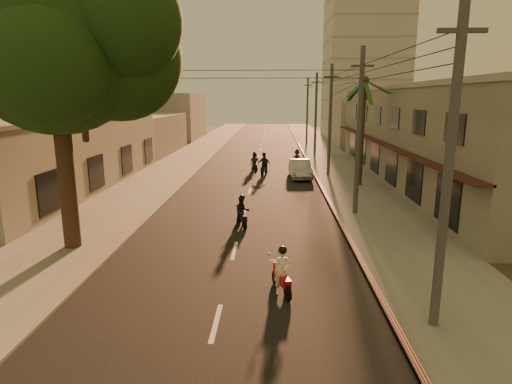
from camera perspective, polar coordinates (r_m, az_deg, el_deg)
ground at (r=16.59m, az=-3.51°, el=-10.24°), size 160.00×160.00×0.00m
road at (r=35.83m, az=-0.32°, el=2.21°), size 10.00×140.00×0.02m
sidewalk_right at (r=36.26m, az=11.62°, el=2.16°), size 5.00×140.00×0.12m
sidewalk_left at (r=36.92m, az=-12.03°, el=2.33°), size 5.00×140.00×0.12m
curb_stripe at (r=31.06m, az=8.70°, el=0.64°), size 0.20×60.00×0.20m
shophouse_row at (r=35.54m, az=22.80°, el=7.09°), size 8.80×34.20×7.30m
left_building at (r=33.34m, az=-25.70°, el=4.71°), size 8.20×24.20×5.20m
distant_tower at (r=73.05m, az=14.37°, el=18.09°), size 12.10×12.10×28.00m
broadleaf_tree at (r=19.32m, az=-24.10°, el=17.62°), size 9.60×8.70×12.10m
palm_tree at (r=31.87m, az=14.26°, el=13.46°), size 5.00×5.00×8.20m
utility_poles at (r=35.51m, az=9.96°, el=12.53°), size 1.20×48.26×9.00m
filler_right at (r=61.57m, az=14.08°, el=8.96°), size 8.00×14.00×6.00m
filler_left_near at (r=51.80m, az=-15.38°, el=7.40°), size 8.00×14.00×4.40m
filler_left_far at (r=69.07m, az=-10.93°, el=9.86°), size 8.00×14.00×7.00m
scooter_red at (r=14.39m, az=3.50°, el=-10.66°), size 0.90×1.64×1.68m
scooter_mid_a at (r=21.51m, az=-1.86°, el=-2.71°), size 1.12×1.64×1.67m
scooter_mid_b at (r=35.65m, az=1.08°, el=3.60°), size 1.28×1.98×1.97m
scooter_far_a at (r=37.79m, az=-0.19°, el=3.96°), size 1.02×1.78×1.76m
scooter_far_b at (r=40.45m, az=5.49°, el=4.43°), size 1.08×1.73×1.69m
parked_car at (r=34.88m, az=5.92°, el=3.07°), size 2.07×4.63×1.47m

